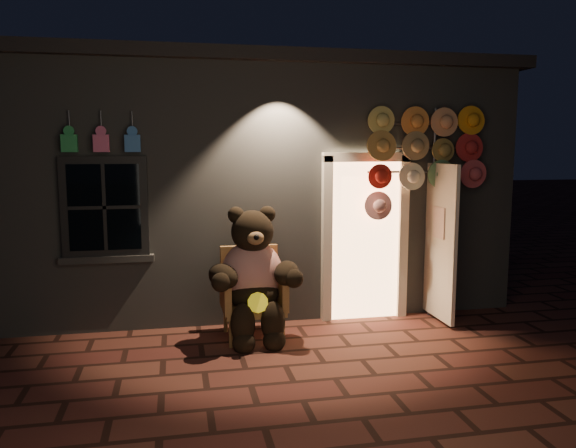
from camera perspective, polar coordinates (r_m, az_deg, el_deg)
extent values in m
plane|color=brown|center=(6.01, -0.26, -14.21)|extent=(60.00, 60.00, 0.00)
cube|color=slate|center=(9.55, -4.93, 4.13)|extent=(7.00, 5.00, 3.30)
cube|color=black|center=(9.60, -5.05, 14.49)|extent=(7.30, 5.30, 0.16)
cube|color=black|center=(7.02, -18.10, 1.65)|extent=(1.00, 0.10, 1.20)
cube|color=black|center=(6.99, -18.12, 1.63)|extent=(0.82, 0.06, 1.02)
cube|color=slate|center=(7.11, -17.88, -3.41)|extent=(1.10, 0.14, 0.08)
cube|color=#FFB472|center=(7.46, 7.73, -1.57)|extent=(0.92, 0.10, 2.10)
cube|color=beige|center=(7.27, 3.96, -1.76)|extent=(0.12, 0.12, 2.20)
cube|color=beige|center=(7.61, 11.54, -1.47)|extent=(0.12, 0.12, 2.20)
cube|color=beige|center=(7.33, 7.99, 6.75)|extent=(1.16, 0.12, 0.12)
cube|color=beige|center=(7.46, 15.24, -1.77)|extent=(0.05, 0.80, 2.00)
cube|color=#268B44|center=(6.95, -21.32, 7.65)|extent=(0.18, 0.07, 0.20)
cylinder|color=#59595E|center=(7.02, -21.34, 9.69)|extent=(0.02, 0.02, 0.25)
cube|color=#CA537C|center=(6.90, -18.43, 7.78)|extent=(0.18, 0.07, 0.20)
cylinder|color=#59595E|center=(6.97, -18.46, 9.84)|extent=(0.02, 0.02, 0.25)
cube|color=#3065A8|center=(6.87, -15.51, 7.90)|extent=(0.18, 0.07, 0.20)
cylinder|color=#59595E|center=(6.93, -15.55, 9.96)|extent=(0.02, 0.02, 0.25)
cube|color=olive|center=(6.73, -3.56, -8.47)|extent=(0.71, 0.66, 0.10)
cube|color=olive|center=(6.93, -3.98, -5.02)|extent=(0.70, 0.09, 0.70)
cube|color=olive|center=(6.62, -6.38, -7.00)|extent=(0.09, 0.60, 0.40)
cube|color=olive|center=(6.72, -0.76, -6.73)|extent=(0.09, 0.60, 0.40)
cylinder|color=olive|center=(6.49, -5.81, -11.05)|extent=(0.05, 0.05, 0.32)
cylinder|color=olive|center=(6.59, -0.54, -10.74)|extent=(0.05, 0.05, 0.32)
cylinder|color=olive|center=(7.02, -6.35, -9.60)|extent=(0.05, 0.05, 0.32)
cylinder|color=olive|center=(7.11, -1.49, -9.35)|extent=(0.05, 0.05, 0.32)
ellipsoid|color=#B52313|center=(6.69, -3.68, -4.99)|extent=(0.75, 0.60, 0.77)
ellipsoid|color=black|center=(6.66, -3.55, -7.06)|extent=(0.61, 0.53, 0.36)
sphere|color=black|center=(6.54, -3.64, -0.75)|extent=(0.51, 0.51, 0.50)
sphere|color=black|center=(6.52, -5.30, 0.93)|extent=(0.19, 0.19, 0.19)
sphere|color=black|center=(6.58, -2.12, 1.01)|extent=(0.19, 0.19, 0.19)
ellipsoid|color=olive|center=(6.33, -3.32, -1.44)|extent=(0.20, 0.14, 0.16)
ellipsoid|color=black|center=(6.41, -6.61, -5.30)|extent=(0.44, 0.57, 0.28)
ellipsoid|color=black|center=(6.52, -0.15, -5.02)|extent=(0.43, 0.57, 0.28)
ellipsoid|color=black|center=(6.40, -4.62, -10.10)|extent=(0.28, 0.28, 0.48)
ellipsoid|color=black|center=(6.45, -1.53, -9.93)|extent=(0.28, 0.28, 0.48)
sphere|color=black|center=(6.40, -4.51, -11.94)|extent=(0.26, 0.26, 0.26)
sphere|color=black|center=(6.46, -1.41, -11.74)|extent=(0.26, 0.26, 0.26)
cylinder|color=yellow|center=(6.36, -3.08, -7.98)|extent=(0.24, 0.10, 0.23)
cylinder|color=#59595E|center=(7.67, 14.43, 0.99)|extent=(0.04, 0.04, 2.76)
cylinder|color=#59595E|center=(7.48, 12.66, 9.89)|extent=(1.23, 0.03, 0.03)
cylinder|color=#59595E|center=(7.47, 12.59, 7.55)|extent=(1.23, 0.03, 0.03)
cylinder|color=#59595E|center=(7.48, 12.52, 5.20)|extent=(1.23, 0.03, 0.03)
cylinder|color=#D1BC5E|center=(7.25, 9.57, 10.45)|extent=(0.35, 0.11, 0.35)
cylinder|color=orange|center=(7.38, 12.67, 10.32)|extent=(0.35, 0.11, 0.35)
cylinder|color=#E59A64|center=(7.53, 15.65, 10.17)|extent=(0.35, 0.11, 0.35)
cylinder|color=orange|center=(7.77, 18.17, 9.99)|extent=(0.35, 0.11, 0.35)
cylinder|color=#BC8A42|center=(7.22, 9.59, 7.62)|extent=(0.35, 0.11, 0.35)
cylinder|color=#987B4F|center=(7.35, 12.68, 7.55)|extent=(0.35, 0.11, 0.35)
cylinder|color=olive|center=(7.58, 15.34, 7.46)|extent=(0.35, 0.11, 0.35)
cylinder|color=#B52425|center=(7.74, 18.16, 7.35)|extent=(0.35, 0.11, 0.35)
cylinder|color=red|center=(7.20, 9.61, 4.78)|extent=(0.35, 0.11, 0.35)
cylinder|color=#FCF5CE|center=(7.41, 12.41, 4.79)|extent=(0.35, 0.11, 0.35)
cylinder|color=#5C8B57|center=(7.56, 15.35, 4.75)|extent=(0.35, 0.11, 0.35)
cylinder|color=#CB474E|center=(7.72, 18.16, 4.70)|extent=(0.35, 0.11, 0.35)
cylinder|color=tan|center=(7.28, 9.38, 1.99)|extent=(0.35, 0.11, 0.35)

